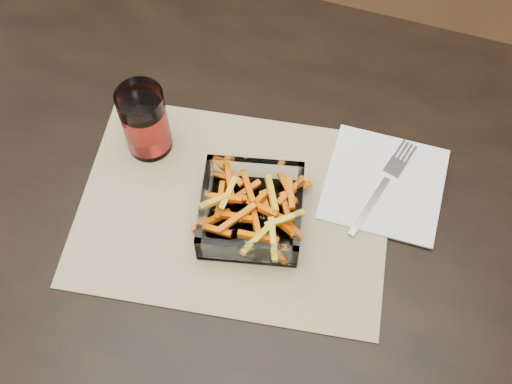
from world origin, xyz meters
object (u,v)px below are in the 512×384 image
at_px(dining_table, 219,230).
at_px(fork, 384,184).
at_px(glass_bowl, 251,212).
at_px(tumbler, 145,123).

relative_size(dining_table, fork, 8.67).
distance_m(glass_bowl, fork, 0.21).
bearing_deg(dining_table, tumbler, 152.90).
xyz_separation_m(glass_bowl, tumbler, (-0.19, 0.08, 0.03)).
height_order(tumbler, fork, tumbler).
bearing_deg(fork, glass_bowl, -130.47).
relative_size(glass_bowl, fork, 0.91).
distance_m(glass_bowl, tumbler, 0.21).
bearing_deg(tumbler, dining_table, -27.10).
bearing_deg(fork, dining_table, -139.53).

